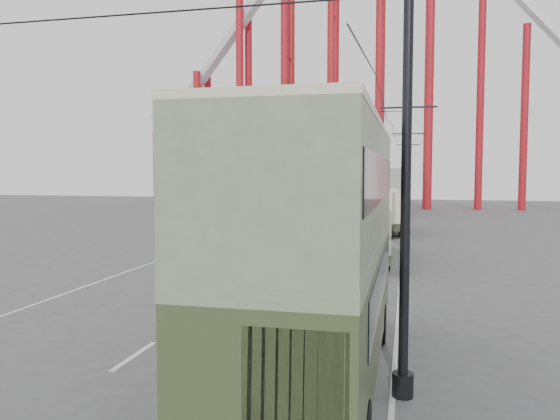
% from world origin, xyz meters
% --- Properties ---
extents(ground, '(160.00, 160.00, 0.00)m').
position_xyz_m(ground, '(0.00, 0.00, 0.00)').
color(ground, '#4B4B4D').
rests_on(ground, ground).
extents(road_markings, '(12.52, 120.00, 0.01)m').
position_xyz_m(road_markings, '(-0.86, 19.70, 0.01)').
color(road_markings, silver).
rests_on(road_markings, ground).
extents(lamp_post_near, '(3.20, 0.44, 10.80)m').
position_xyz_m(lamp_post_near, '(5.60, -3.00, 7.86)').
color(lamp_post_near, black).
rests_on(lamp_post_near, ground).
extents(lamp_post_mid, '(3.20, 0.44, 9.32)m').
position_xyz_m(lamp_post_mid, '(5.60, 18.00, 4.68)').
color(lamp_post_mid, black).
rests_on(lamp_post_mid, ground).
extents(lamp_post_far, '(3.20, 0.44, 9.32)m').
position_xyz_m(lamp_post_far, '(5.60, 40.00, 4.68)').
color(lamp_post_far, black).
rests_on(lamp_post_far, ground).
extents(lamp_post_distant, '(3.20, 0.44, 9.32)m').
position_xyz_m(lamp_post_distant, '(5.60, 62.00, 4.68)').
color(lamp_post_distant, black).
rests_on(lamp_post_distant, ground).
extents(roller_coaster, '(52.95, 5.00, 55.48)m').
position_xyz_m(roller_coaster, '(-2.49, 56.89, 22.92)').
color(roller_coaster, maroon).
rests_on(roller_coaster, ground).
extents(fairground_shed, '(22.00, 10.00, 5.00)m').
position_xyz_m(fairground_shed, '(-6.00, 47.00, 2.50)').
color(fairground_shed, gray).
rests_on(fairground_shed, ground).
extents(double_decker_bus, '(2.68, 10.56, 5.67)m').
position_xyz_m(double_decker_bus, '(3.77, -2.49, 3.18)').
color(double_decker_bus, '#3A4424').
rests_on(double_decker_bus, ground).
extents(single_decker_green, '(3.02, 10.29, 2.87)m').
position_xyz_m(single_decker_green, '(3.49, 14.84, 1.62)').
color(single_decker_green, '#647555').
rests_on(single_decker_green, ground).
extents(single_decker_cream, '(3.44, 10.50, 3.21)m').
position_xyz_m(single_decker_cream, '(3.78, 28.71, 1.81)').
color(single_decker_cream, beige).
rests_on(single_decker_cream, ground).
extents(pedestrian, '(0.68, 0.64, 1.56)m').
position_xyz_m(pedestrian, '(-0.70, 11.09, 0.78)').
color(pedestrian, black).
rests_on(pedestrian, ground).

